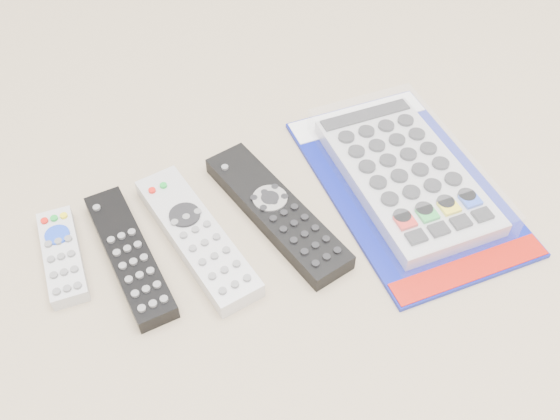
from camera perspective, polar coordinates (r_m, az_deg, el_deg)
name	(u,v)px	position (r m, az deg, el deg)	size (l,w,h in m)	color
remote_small_grey	(62,255)	(0.76, -19.29, -3.94)	(0.05, 0.14, 0.02)	#B6B6B9
remote_slim_black	(129,255)	(0.73, -13.61, -4.02)	(0.05, 0.20, 0.02)	black
remote_silver_dvd	(197,236)	(0.74, -7.63, -2.39)	(0.08, 0.22, 0.03)	silver
remote_large_black	(276,211)	(0.75, -0.32, -0.13)	(0.09, 0.24, 0.03)	black
jumbo_remote_packaged	(406,173)	(0.80, 11.42, 3.31)	(0.22, 0.34, 0.04)	navy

